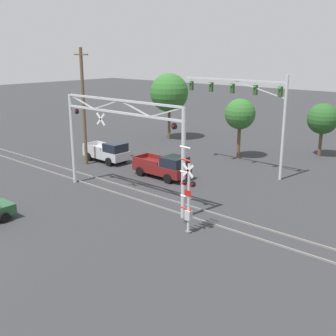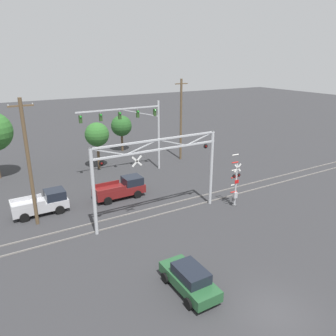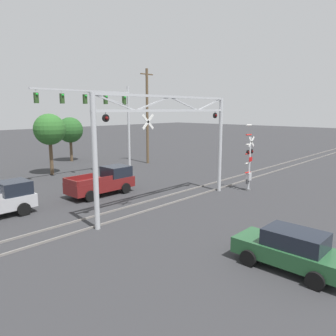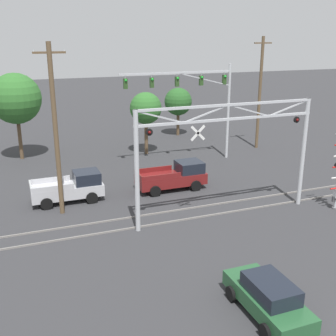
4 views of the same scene
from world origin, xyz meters
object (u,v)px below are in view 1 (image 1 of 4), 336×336
(background_tree_far_right_verge, at_px, (169,93))
(pickup_truck_lead, at_px, (164,167))
(utility_pole_left, at_px, (84,106))
(crossing_signal_mast, at_px, (188,200))
(background_tree_beyond_span, at_px, (323,119))
(crossing_gantry, at_px, (121,135))
(pickup_truck_following, at_px, (108,152))
(background_tree_far_left_verge, at_px, (240,114))
(traffic_signal_span, at_px, (256,105))

(background_tree_far_right_verge, bearing_deg, pickup_truck_lead, -50.35)
(utility_pole_left, bearing_deg, background_tree_far_right_verge, 97.45)
(crossing_signal_mast, height_order, pickup_truck_lead, crossing_signal_mast)
(utility_pole_left, bearing_deg, background_tree_beyond_span, 49.04)
(crossing_gantry, bearing_deg, pickup_truck_following, 144.77)
(pickup_truck_lead, relative_size, background_tree_far_left_verge, 0.86)
(pickup_truck_lead, bearing_deg, background_tree_far_left_verge, 84.04)
(crossing_signal_mast, height_order, background_tree_beyond_span, background_tree_beyond_span)
(crossing_gantry, relative_size, crossing_signal_mast, 2.25)
(background_tree_far_left_verge, distance_m, background_tree_far_right_verge, 11.15)
(crossing_signal_mast, bearing_deg, traffic_signal_span, 104.72)
(crossing_signal_mast, height_order, pickup_truck_following, crossing_signal_mast)
(background_tree_beyond_span, relative_size, background_tree_far_left_verge, 0.91)
(pickup_truck_following, xyz_separation_m, background_tree_far_right_verge, (-2.62, 11.55, 4.38))
(pickup_truck_lead, relative_size, background_tree_far_right_verge, 0.65)
(crossing_signal_mast, distance_m, pickup_truck_lead, 10.76)
(traffic_signal_span, bearing_deg, pickup_truck_lead, -129.49)
(crossing_signal_mast, xyz_separation_m, background_tree_beyond_span, (-1.56, 22.39, 1.67))
(crossing_signal_mast, relative_size, pickup_truck_following, 1.08)
(utility_pole_left, height_order, background_tree_far_left_verge, utility_pole_left)
(pickup_truck_following, height_order, background_tree_beyond_span, background_tree_beyond_span)
(crossing_signal_mast, bearing_deg, background_tree_beyond_span, 93.97)
(crossing_signal_mast, distance_m, traffic_signal_span, 13.73)
(crossing_gantry, relative_size, traffic_signal_span, 1.15)
(crossing_gantry, distance_m, background_tree_beyond_span, 21.59)
(background_tree_beyond_span, height_order, background_tree_far_left_verge, background_tree_far_left_verge)
(utility_pole_left, relative_size, background_tree_beyond_span, 1.99)
(crossing_signal_mast, bearing_deg, pickup_truck_following, 154.35)
(crossing_gantry, height_order, crossing_signal_mast, crossing_gantry)
(traffic_signal_span, height_order, utility_pole_left, utility_pole_left)
(crossing_signal_mast, distance_m, background_tree_beyond_span, 22.50)
(background_tree_beyond_span, bearing_deg, traffic_signal_span, -100.58)
(crossing_gantry, relative_size, utility_pole_left, 1.10)
(pickup_truck_lead, distance_m, background_tree_beyond_span, 16.92)
(traffic_signal_span, height_order, pickup_truck_following, traffic_signal_span)
(crossing_gantry, distance_m, background_tree_far_right_verge, 20.49)
(crossing_gantry, bearing_deg, utility_pole_left, 156.29)
(traffic_signal_span, bearing_deg, crossing_gantry, -108.34)
(utility_pole_left, height_order, background_tree_beyond_span, utility_pole_left)
(traffic_signal_span, distance_m, background_tree_far_left_verge, 5.54)
(crossing_gantry, bearing_deg, crossing_signal_mast, -12.24)
(crossing_gantry, relative_size, pickup_truck_lead, 2.29)
(pickup_truck_following, bearing_deg, background_tree_beyond_span, 47.55)
(background_tree_far_right_verge, bearing_deg, crossing_signal_mast, -46.50)
(crossing_signal_mast, xyz_separation_m, pickup_truck_lead, (-8.09, 7.02, -1.04))
(crossing_gantry, relative_size, background_tree_beyond_span, 2.18)
(utility_pole_left, xyz_separation_m, background_tree_beyond_span, (14.63, 16.85, -1.61))
(crossing_signal_mast, xyz_separation_m, background_tree_far_right_verge, (-17.93, 18.90, 3.34))
(traffic_signal_span, relative_size, pickup_truck_following, 2.11)
(crossing_signal_mast, distance_m, utility_pole_left, 17.42)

